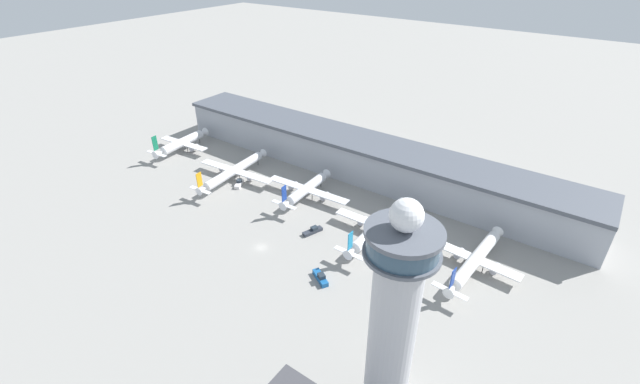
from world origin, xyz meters
The scene contains 11 objects.
ground_plane centered at (0.00, 0.00, 0.00)m, with size 1000.00×1000.00×0.00m, color gray.
terminal_building centered at (0.00, 70.00, 9.30)m, with size 206.07×25.00×18.40m.
control_tower centered at (65.64, -27.04, 29.11)m, with size 15.30×15.30×58.00m.
airplane_gate_alpha centered at (-90.22, 37.69, 4.70)m, with size 31.10×35.93×14.48m.
airplane_gate_bravo centered at (-45.01, 31.35, 4.63)m, with size 40.97×45.48×13.23m.
airplane_gate_charlie centered at (-7.30, 37.55, 4.67)m, with size 40.07×33.86×13.63m.
airplane_gate_delta centered at (31.41, 31.35, 4.61)m, with size 37.29×42.52×13.46m.
airplane_gate_echo centered at (67.56, 33.81, 4.30)m, with size 30.64×42.31×13.19m.
service_truck_catering centered at (-39.35, 28.36, 0.97)m, with size 5.56×7.56×2.80m.
service_truck_fuel centered at (28.02, -1.27, 1.06)m, with size 8.31×6.19×3.06m.
service_truck_baggage centered at (10.07, 18.64, 0.84)m, with size 4.74×8.54×2.43m.
Camera 1 is at (90.46, -88.52, 97.99)m, focal length 24.00 mm.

